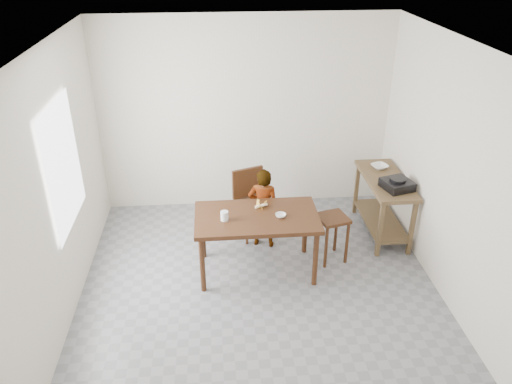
{
  "coord_description": "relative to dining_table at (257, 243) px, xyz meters",
  "views": [
    {
      "loc": [
        -0.44,
        -4.53,
        3.62
      ],
      "look_at": [
        0.0,
        0.4,
        1.0
      ],
      "focal_mm": 35.0,
      "sensor_mm": 36.0,
      "label": 1
    }
  ],
  "objects": [
    {
      "name": "floor",
      "position": [
        0.0,
        -0.3,
        -0.4
      ],
      "size": [
        4.0,
        4.0,
        0.04
      ],
      "primitive_type": "cube",
      "color": "slate",
      "rests_on": "ground"
    },
    {
      "name": "ceiling",
      "position": [
        0.0,
        -0.3,
        2.35
      ],
      "size": [
        4.0,
        4.0,
        0.04
      ],
      "primitive_type": "cube",
      "color": "white",
      "rests_on": "wall_back"
    },
    {
      "name": "wall_back",
      "position": [
        0.0,
        1.72,
        0.98
      ],
      "size": [
        4.0,
        0.04,
        2.7
      ],
      "primitive_type": "cube",
      "color": "silver",
      "rests_on": "ground"
    },
    {
      "name": "wall_front",
      "position": [
        0.0,
        -2.32,
        0.98
      ],
      "size": [
        4.0,
        0.04,
        2.7
      ],
      "primitive_type": "cube",
      "color": "silver",
      "rests_on": "ground"
    },
    {
      "name": "wall_left",
      "position": [
        -2.02,
        -0.3,
        0.98
      ],
      "size": [
        0.04,
        4.0,
        2.7
      ],
      "primitive_type": "cube",
      "color": "silver",
      "rests_on": "ground"
    },
    {
      "name": "wall_right",
      "position": [
        2.02,
        -0.3,
        0.98
      ],
      "size": [
        0.04,
        4.0,
        2.7
      ],
      "primitive_type": "cube",
      "color": "silver",
      "rests_on": "ground"
    },
    {
      "name": "window_pane",
      "position": [
        -1.97,
        -0.1,
        1.12
      ],
      "size": [
        0.02,
        1.1,
        1.3
      ],
      "primitive_type": "cube",
      "color": "white",
      "rests_on": "wall_left"
    },
    {
      "name": "dining_table",
      "position": [
        0.0,
        0.0,
        0.0
      ],
      "size": [
        1.4,
        0.8,
        0.75
      ],
      "primitive_type": null,
      "color": "#3A1F0F",
      "rests_on": "floor"
    },
    {
      "name": "prep_counter",
      "position": [
        1.72,
        0.7,
        0.03
      ],
      "size": [
        0.5,
        1.2,
        0.8
      ],
      "primitive_type": null,
      "color": "brown",
      "rests_on": "floor"
    },
    {
      "name": "child",
      "position": [
        0.13,
        0.54,
        0.16
      ],
      "size": [
        0.44,
        0.35,
        1.07
      ],
      "primitive_type": "imported",
      "rotation": [
        0.0,
        0.0,
        2.88
      ],
      "color": "white",
      "rests_on": "floor"
    },
    {
      "name": "dining_chair",
      "position": [
        0.03,
        0.8,
        0.07
      ],
      "size": [
        0.55,
        0.55,
        0.88
      ],
      "primitive_type": null,
      "rotation": [
        0.0,
        0.0,
        0.35
      ],
      "color": "#3A1F0F",
      "rests_on": "floor"
    },
    {
      "name": "stool",
      "position": [
        0.92,
        0.15,
        -0.08
      ],
      "size": [
        0.41,
        0.41,
        0.6
      ],
      "primitive_type": null,
      "rotation": [
        0.0,
        0.0,
        0.26
      ],
      "color": "#3A1F0F",
      "rests_on": "floor"
    },
    {
      "name": "glass_tumbler",
      "position": [
        -0.37,
        -0.06,
        0.43
      ],
      "size": [
        0.09,
        0.09,
        0.11
      ],
      "primitive_type": "cylinder",
      "rotation": [
        0.0,
        0.0,
        0.07
      ],
      "color": "white",
      "rests_on": "dining_table"
    },
    {
      "name": "small_bowl",
      "position": [
        0.26,
        -0.05,
        0.39
      ],
      "size": [
        0.13,
        0.13,
        0.04
      ],
      "primitive_type": "imported",
      "rotation": [
        0.0,
        0.0,
        -0.05
      ],
      "color": "white",
      "rests_on": "dining_table"
    },
    {
      "name": "banana",
      "position": [
        0.07,
        0.18,
        0.4
      ],
      "size": [
        0.19,
        0.16,
        0.06
      ],
      "primitive_type": null,
      "rotation": [
        0.0,
        0.0,
        0.27
      ],
      "color": "yellow",
      "rests_on": "dining_table"
    },
    {
      "name": "serving_bowl",
      "position": [
        1.73,
        1.0,
        0.45
      ],
      "size": [
        0.27,
        0.27,
        0.05
      ],
      "primitive_type": "imported",
      "rotation": [
        0.0,
        0.0,
        0.33
      ],
      "color": "white",
      "rests_on": "prep_counter"
    },
    {
      "name": "gas_burner",
      "position": [
        1.76,
        0.42,
        0.48
      ],
      "size": [
        0.41,
        0.41,
        0.11
      ],
      "primitive_type": "cube",
      "rotation": [
        0.0,
        0.0,
        0.29
      ],
      "color": "black",
      "rests_on": "prep_counter"
    }
  ]
}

